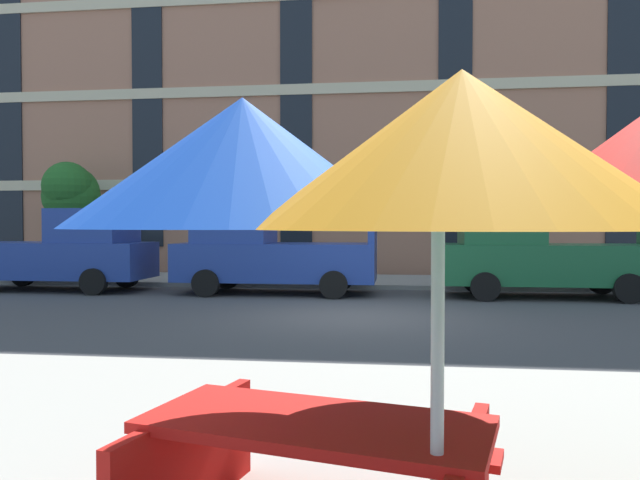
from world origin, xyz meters
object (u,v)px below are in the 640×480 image
Objects in this scene: pickup_blue at (64,252)px; patio_umbrella at (438,175)px; picnic_table at (315,472)px; pickup_blue_midblock at (268,254)px; street_tree_left at (71,193)px; pickup_green at (536,255)px.

patio_umbrella is at bearing -54.28° from pickup_blue.
picnic_table is (-0.60, 0.41, -1.51)m from patio_umbrella.
street_tree_left is (-7.44, 3.61, 1.82)m from pickup_blue_midblock.
patio_umbrella is (9.13, -12.70, 0.97)m from pickup_blue.
patio_umbrella is at bearing -56.11° from street_tree_left.
street_tree_left is 19.67m from patio_umbrella.
pickup_green is 13.13m from patio_umbrella.
pickup_blue_midblock is (5.61, 0.00, 0.00)m from pickup_blue.
patio_umbrella is at bearing -34.49° from picnic_table.
pickup_blue_midblock is 6.70m from pickup_green.
street_tree_left is at bearing 165.66° from pickup_green.
pickup_green is 1.61× the size of patio_umbrella.
pickup_green is (6.70, 0.00, 0.00)m from pickup_blue_midblock.
pickup_blue is at bearing 180.00° from pickup_blue_midblock.
street_tree_left is (-1.82, 3.61, 1.82)m from pickup_blue.
pickup_blue is at bearing 125.72° from patio_umbrella.
street_tree_left is (-14.13, 3.61, 1.82)m from pickup_green.
pickup_blue and pickup_green have the same top height.
pickup_green is (12.31, 0.00, 0.00)m from pickup_blue.
pickup_blue is 1.61× the size of patio_umbrella.
pickup_blue_midblock is 1.33× the size of street_tree_left.
patio_umbrella reaches higher than pickup_blue.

